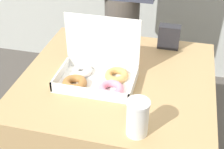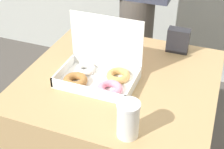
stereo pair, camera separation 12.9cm
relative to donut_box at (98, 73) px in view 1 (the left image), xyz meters
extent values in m
cube|color=tan|center=(0.08, 0.06, -0.42)|extent=(0.85, 0.81, 0.76)
cube|color=white|center=(0.00, -0.02, -0.04)|extent=(0.33, 0.22, 0.01)
cube|color=white|center=(-0.17, -0.02, -0.02)|extent=(0.01, 0.22, 0.04)
cube|color=white|center=(0.16, -0.02, -0.02)|extent=(0.01, 0.22, 0.04)
cube|color=white|center=(0.00, -0.12, -0.02)|extent=(0.33, 0.01, 0.04)
cube|color=white|center=(0.00, 0.09, -0.02)|extent=(0.33, 0.01, 0.04)
cube|color=white|center=(0.00, 0.09, 0.12)|extent=(0.33, 0.01, 0.22)
torus|color=#A87038|center=(-0.08, -0.07, -0.02)|extent=(0.12, 0.12, 0.03)
torus|color=white|center=(-0.08, 0.03, -0.02)|extent=(0.09, 0.09, 0.03)
torus|color=pink|center=(0.08, -0.07, -0.02)|extent=(0.15, 0.15, 0.03)
torus|color=tan|center=(0.08, 0.03, -0.02)|extent=(0.15, 0.15, 0.03)
cylinder|color=white|center=(0.22, -0.27, 0.02)|extent=(0.08, 0.08, 0.13)
cylinder|color=white|center=(0.22, -0.27, 0.09)|extent=(0.08, 0.08, 0.01)
cube|color=#232328|center=(0.27, 0.37, 0.02)|extent=(0.11, 0.06, 0.12)
cylinder|color=#4C4742|center=(-0.05, 0.72, -0.36)|extent=(0.22, 0.22, 0.88)
camera|label=1|loc=(0.32, -1.06, 0.76)|focal=50.00mm
camera|label=2|loc=(0.45, -1.02, 0.76)|focal=50.00mm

